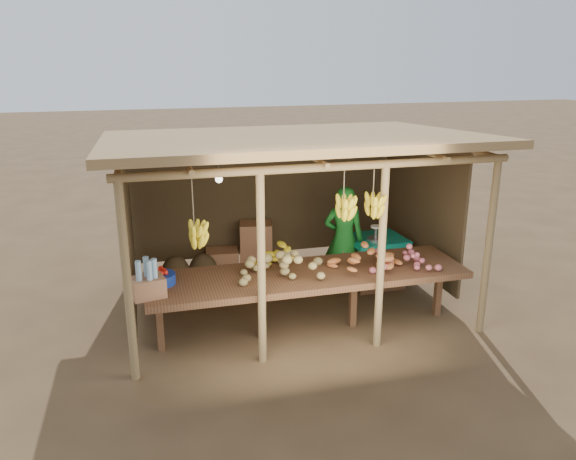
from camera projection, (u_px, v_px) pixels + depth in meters
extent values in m
plane|color=brown|center=(288.00, 301.00, 7.95)|extent=(60.00, 60.00, 0.00)
cylinder|color=olive|center=(127.00, 284.00, 5.72)|extent=(0.09, 0.09, 2.20)
cylinder|color=olive|center=(488.00, 249.00, 6.75)|extent=(0.09, 0.09, 2.20)
cylinder|color=olive|center=(128.00, 209.00, 8.48)|extent=(0.09, 0.09, 2.20)
cylinder|color=olive|center=(385.00, 192.00, 9.52)|extent=(0.09, 0.09, 2.20)
cylinder|color=olive|center=(261.00, 271.00, 6.06)|extent=(0.09, 0.09, 2.20)
cylinder|color=olive|center=(381.00, 259.00, 6.41)|extent=(0.09, 0.09, 2.20)
cylinder|color=olive|center=(325.00, 167.00, 5.90)|extent=(4.40, 0.09, 0.09)
cylinder|color=olive|center=(263.00, 131.00, 8.67)|extent=(4.40, 0.09, 0.09)
cube|color=#A17B4B|center=(288.00, 139.00, 7.26)|extent=(4.70, 3.50, 0.28)
cube|color=#4C3B23|center=(264.00, 194.00, 8.95)|extent=(4.20, 0.04, 1.98)
cube|color=#4C3B23|center=(129.00, 226.00, 7.25)|extent=(0.04, 2.40, 1.98)
cube|color=#4C3B23|center=(420.00, 205.00, 8.28)|extent=(0.04, 2.40, 1.98)
cube|color=brown|center=(308.00, 275.00, 6.84)|extent=(3.90, 1.05, 0.08)
cube|color=brown|center=(160.00, 322.00, 6.52)|extent=(0.08, 0.08, 0.72)
cube|color=brown|center=(261.00, 311.00, 6.81)|extent=(0.08, 0.08, 0.72)
cube|color=brown|center=(353.00, 300.00, 7.11)|extent=(0.08, 0.08, 0.72)
cube|color=brown|center=(438.00, 290.00, 7.41)|extent=(0.08, 0.08, 0.72)
cylinder|color=navy|center=(160.00, 279.00, 6.47)|extent=(0.35, 0.35, 0.12)
cube|color=#A16B48|center=(148.00, 287.00, 6.12)|extent=(0.40, 0.34, 0.22)
imported|color=#197122|center=(344.00, 239.00, 8.08)|extent=(0.67, 0.56, 1.57)
cube|color=brown|center=(375.00, 263.00, 8.40)|extent=(0.77, 0.67, 0.68)
cube|color=#0B806C|center=(376.00, 240.00, 8.29)|extent=(0.86, 0.75, 0.07)
cube|color=#A16B48|center=(256.00, 259.00, 8.94)|extent=(0.56, 0.47, 0.40)
cube|color=#A16B48|center=(256.00, 235.00, 8.82)|extent=(0.56, 0.47, 0.40)
cube|color=#A16B48|center=(222.00, 262.00, 8.80)|extent=(0.56, 0.47, 0.40)
ellipsoid|color=#4C3B23|center=(176.00, 272.00, 8.27)|extent=(0.45, 0.45, 0.60)
ellipsoid|color=#4C3B23|center=(203.00, 270.00, 8.37)|extent=(0.45, 0.45, 0.60)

